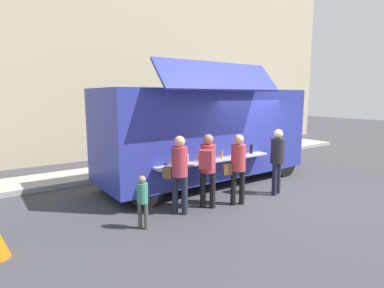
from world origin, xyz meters
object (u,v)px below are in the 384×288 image
Objects in this scene: customer_front_ordering at (238,164)px; customer_mid_with_backpack at (208,164)px; customer_extra_browsing at (277,156)px; food_truck_main at (206,132)px; customer_rear_waiting at (179,168)px; child_near_queue at (143,197)px; trash_bin at (248,146)px.

customer_front_ordering is 0.77m from customer_mid_with_backpack.
customer_extra_browsing is (1.42, -0.03, 0.03)m from customer_front_ordering.
food_truck_main is at bearing 5.51° from customer_extra_browsing.
customer_rear_waiting is at bearing 98.12° from customer_front_ordering.
food_truck_main is 3.82m from child_near_queue.
trash_bin is at bearing 28.85° from food_truck_main.
customer_rear_waiting is (-1.46, 0.33, 0.03)m from customer_front_ordering.
customer_rear_waiting reaches higher than customer_mid_with_backpack.
customer_front_ordering is 1.59× the size of child_near_queue.
food_truck_main reaches higher than customer_extra_browsing.
customer_extra_browsing is at bearing -70.13° from customer_front_ordering.
customer_rear_waiting is at bearing 67.94° from customer_extra_browsing.
customer_front_ordering is at bearing -138.15° from trash_bin.
customer_front_ordering is at bearing -34.13° from child_near_queue.
customer_mid_with_backpack is (-0.74, 0.23, 0.05)m from customer_front_ordering.
food_truck_main is at bearing 7.25° from customer_rear_waiting.
food_truck_main is 3.69× the size of customer_extra_browsing.
customer_extra_browsing is at bearing -69.38° from food_truck_main.
customer_front_ordering is (-0.65, -2.05, -0.52)m from food_truck_main.
customer_extra_browsing is at bearing -38.86° from customer_rear_waiting.
child_near_queue is at bearing -149.80° from trash_bin.
customer_extra_browsing is (2.16, -0.25, -0.02)m from customer_mid_with_backpack.
customer_rear_waiting is 1.13m from child_near_queue.
customer_rear_waiting is at bearing -147.52° from trash_bin.
food_truck_main is 2.34m from customer_mid_with_backpack.
trash_bin is (4.23, 2.32, -1.11)m from food_truck_main.
trash_bin is 7.54m from customer_rear_waiting.
trash_bin is 6.57m from customer_front_ordering.
customer_mid_with_backpack is at bearing 93.79° from customer_front_ordering.
trash_bin is at bearing 0.66° from customer_rear_waiting.
customer_mid_with_backpack is (-5.61, -4.14, 0.64)m from trash_bin.
food_truck_main reaches higher than child_near_queue.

